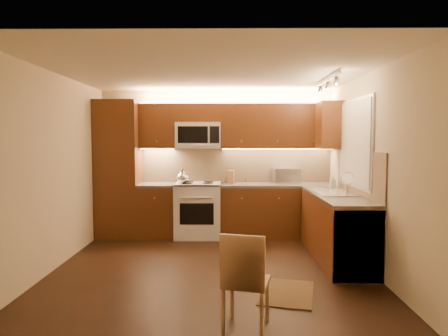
{
  "coord_description": "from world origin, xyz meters",
  "views": [
    {
      "loc": [
        0.21,
        -5.2,
        1.65
      ],
      "look_at": [
        0.15,
        0.55,
        1.25
      ],
      "focal_mm": 32.93,
      "sensor_mm": 36.0,
      "label": 1
    }
  ],
  "objects_px": {
    "sink": "(334,188)",
    "kettle": "(183,176)",
    "microwave": "(198,135)",
    "knife_block": "(231,177)",
    "soap_bottle": "(333,181)",
    "dining_chair": "(246,279)",
    "stove": "(198,210)",
    "toaster_oven": "(286,176)"
  },
  "relations": [
    {
      "from": "sink",
      "to": "kettle",
      "type": "relative_size",
      "value": 3.51
    },
    {
      "from": "kettle",
      "to": "microwave",
      "type": "bearing_deg",
      "value": 58.25
    },
    {
      "from": "knife_block",
      "to": "soap_bottle",
      "type": "relative_size",
      "value": 1.23
    },
    {
      "from": "sink",
      "to": "dining_chair",
      "type": "height_order",
      "value": "sink"
    },
    {
      "from": "stove",
      "to": "knife_block",
      "type": "bearing_deg",
      "value": 15.05
    },
    {
      "from": "dining_chair",
      "to": "microwave",
      "type": "bearing_deg",
      "value": 114.42
    },
    {
      "from": "stove",
      "to": "dining_chair",
      "type": "height_order",
      "value": "stove"
    },
    {
      "from": "microwave",
      "to": "soap_bottle",
      "type": "xyz_separation_m",
      "value": [
        2.17,
        -0.51,
        -0.73
      ]
    },
    {
      "from": "microwave",
      "to": "dining_chair",
      "type": "xyz_separation_m",
      "value": [
        0.67,
        -3.51,
        -1.29
      ]
    },
    {
      "from": "stove",
      "to": "kettle",
      "type": "height_order",
      "value": "kettle"
    },
    {
      "from": "kettle",
      "to": "toaster_oven",
      "type": "bearing_deg",
      "value": 19.42
    },
    {
      "from": "stove",
      "to": "soap_bottle",
      "type": "relative_size",
      "value": 5.11
    },
    {
      "from": "kettle",
      "to": "soap_bottle",
      "type": "distance_m",
      "value": 2.43
    },
    {
      "from": "stove",
      "to": "sink",
      "type": "relative_size",
      "value": 1.07
    },
    {
      "from": "microwave",
      "to": "sink",
      "type": "distance_m",
      "value": 2.48
    },
    {
      "from": "sink",
      "to": "knife_block",
      "type": "xyz_separation_m",
      "value": [
        -1.44,
        1.28,
        0.04
      ]
    },
    {
      "from": "knife_block",
      "to": "toaster_oven",
      "type": "bearing_deg",
      "value": 3.58
    },
    {
      "from": "toaster_oven",
      "to": "dining_chair",
      "type": "distance_m",
      "value": 3.65
    },
    {
      "from": "dining_chair",
      "to": "toaster_oven",
      "type": "bearing_deg",
      "value": 90.38
    },
    {
      "from": "knife_block",
      "to": "dining_chair",
      "type": "bearing_deg",
      "value": -83.39
    },
    {
      "from": "stove",
      "to": "sink",
      "type": "height_order",
      "value": "sink"
    },
    {
      "from": "stove",
      "to": "kettle",
      "type": "xyz_separation_m",
      "value": [
        -0.24,
        -0.12,
        0.58
      ]
    },
    {
      "from": "sink",
      "to": "microwave",
      "type": "bearing_deg",
      "value": 147.79
    },
    {
      "from": "microwave",
      "to": "kettle",
      "type": "height_order",
      "value": "microwave"
    },
    {
      "from": "toaster_oven",
      "to": "stove",
      "type": "bearing_deg",
      "value": 178.92
    },
    {
      "from": "toaster_oven",
      "to": "dining_chair",
      "type": "height_order",
      "value": "toaster_oven"
    },
    {
      "from": "stove",
      "to": "microwave",
      "type": "relative_size",
      "value": 1.21
    },
    {
      "from": "kettle",
      "to": "knife_block",
      "type": "distance_m",
      "value": 0.84
    },
    {
      "from": "stove",
      "to": "dining_chair",
      "type": "relative_size",
      "value": 1.07
    },
    {
      "from": "microwave",
      "to": "sink",
      "type": "bearing_deg",
      "value": -32.21
    },
    {
      "from": "microwave",
      "to": "knife_block",
      "type": "distance_m",
      "value": 0.9
    },
    {
      "from": "soap_bottle",
      "to": "dining_chair",
      "type": "xyz_separation_m",
      "value": [
        -1.51,
        -3.0,
        -0.56
      ]
    },
    {
      "from": "sink",
      "to": "knife_block",
      "type": "relative_size",
      "value": 3.88
    },
    {
      "from": "microwave",
      "to": "toaster_oven",
      "type": "distance_m",
      "value": 1.64
    },
    {
      "from": "microwave",
      "to": "kettle",
      "type": "distance_m",
      "value": 0.76
    },
    {
      "from": "kettle",
      "to": "soap_bottle",
      "type": "height_order",
      "value": "kettle"
    },
    {
      "from": "kettle",
      "to": "stove",
      "type": "bearing_deg",
      "value": 38.36
    },
    {
      "from": "sink",
      "to": "kettle",
      "type": "height_order",
      "value": "kettle"
    },
    {
      "from": "microwave",
      "to": "stove",
      "type": "bearing_deg",
      "value": -90.0
    },
    {
      "from": "sink",
      "to": "toaster_oven",
      "type": "distance_m",
      "value": 1.35
    },
    {
      "from": "knife_block",
      "to": "kettle",
      "type": "bearing_deg",
      "value": -156.24
    },
    {
      "from": "stove",
      "to": "soap_bottle",
      "type": "height_order",
      "value": "soap_bottle"
    }
  ]
}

